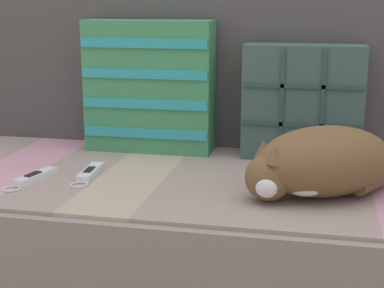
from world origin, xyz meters
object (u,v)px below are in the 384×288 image
(couch, at_px, (234,236))
(game_remote_far, at_px, (90,173))
(throw_pillow_quilted, at_px, (303,102))
(throw_pillow_striped, at_px, (150,86))
(sleeping_cat, at_px, (319,164))
(game_remote_near, at_px, (34,177))

(couch, bearing_deg, game_remote_far, -164.90)
(throw_pillow_quilted, relative_size, game_remote_far, 1.78)
(throw_pillow_striped, xyz_separation_m, sleeping_cat, (0.54, -0.37, -0.13))
(couch, distance_m, game_remote_far, 0.46)
(throw_pillow_striped, bearing_deg, sleeping_cat, -34.46)
(throw_pillow_striped, bearing_deg, game_remote_near, -118.13)
(game_remote_near, bearing_deg, throw_pillow_quilted, 29.83)
(throw_pillow_striped, bearing_deg, couch, -35.63)
(couch, height_order, game_remote_near, game_remote_near)
(couch, relative_size, game_remote_far, 9.57)
(game_remote_near, relative_size, game_remote_far, 1.00)
(sleeping_cat, xyz_separation_m, game_remote_far, (-0.63, 0.04, -0.08))
(throw_pillow_quilted, bearing_deg, sleeping_cat, -81.59)
(couch, bearing_deg, throw_pillow_striped, 144.37)
(throw_pillow_quilted, bearing_deg, throw_pillow_striped, -179.95)
(game_remote_near, distance_m, game_remote_far, 0.15)
(throw_pillow_quilted, bearing_deg, game_remote_near, -150.17)
(throw_pillow_striped, xyz_separation_m, game_remote_far, (-0.08, -0.33, -0.20))
(game_remote_far, bearing_deg, throw_pillow_quilted, 30.13)
(sleeping_cat, distance_m, game_remote_near, 0.76)
(couch, distance_m, throw_pillow_striped, 0.56)
(throw_pillow_quilted, xyz_separation_m, sleeping_cat, (0.06, -0.37, -0.09))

